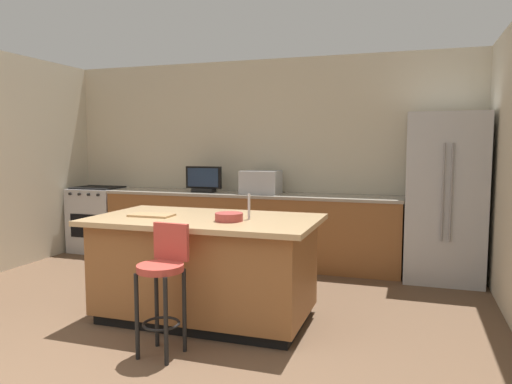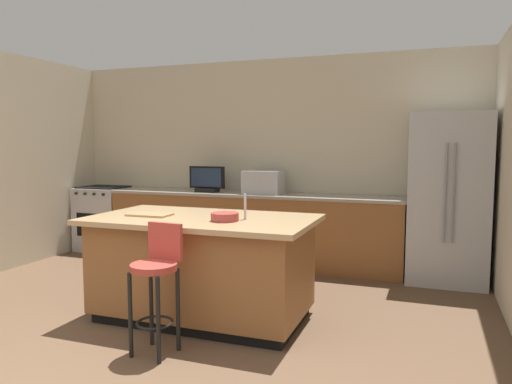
{
  "view_description": "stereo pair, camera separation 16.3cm",
  "coord_description": "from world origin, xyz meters",
  "px_view_note": "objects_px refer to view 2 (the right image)",
  "views": [
    {
      "loc": [
        1.96,
        -1.83,
        1.54
      ],
      "look_at": [
        0.39,
        2.95,
        1.05
      ],
      "focal_mm": 33.69,
      "sensor_mm": 36.0,
      "label": 1
    },
    {
      "loc": [
        2.11,
        -1.77,
        1.54
      ],
      "look_at": [
        0.39,
        2.95,
        1.05
      ],
      "focal_mm": 33.69,
      "sensor_mm": 36.0,
      "label": 2
    }
  ],
  "objects_px": {
    "kitchen_island": "(203,267)",
    "range_oven": "(105,218)",
    "refrigerator": "(448,198)",
    "bar_stool_center": "(157,277)",
    "cutting_board": "(150,215)",
    "fruit_bowl": "(225,217)",
    "tv_remote": "(227,216)",
    "microwave": "(264,182)",
    "tv_monitor": "(207,180)"
  },
  "relations": [
    {
      "from": "cutting_board",
      "to": "microwave",
      "type": "bearing_deg",
      "value": 81.05
    },
    {
      "from": "refrigerator",
      "to": "bar_stool_center",
      "type": "distance_m",
      "value": 3.45
    },
    {
      "from": "refrigerator",
      "to": "cutting_board",
      "type": "height_order",
      "value": "refrigerator"
    },
    {
      "from": "range_oven",
      "to": "bar_stool_center",
      "type": "xyz_separation_m",
      "value": [
        2.62,
        -2.8,
        0.11
      ]
    },
    {
      "from": "fruit_bowl",
      "to": "cutting_board",
      "type": "height_order",
      "value": "fruit_bowl"
    },
    {
      "from": "range_oven",
      "to": "fruit_bowl",
      "type": "height_order",
      "value": "fruit_bowl"
    },
    {
      "from": "range_oven",
      "to": "tv_remote",
      "type": "height_order",
      "value": "range_oven"
    },
    {
      "from": "cutting_board",
      "to": "tv_remote",
      "type": "bearing_deg",
      "value": 13.35
    },
    {
      "from": "range_oven",
      "to": "cutting_board",
      "type": "distance_m",
      "value": 3.06
    },
    {
      "from": "refrigerator",
      "to": "kitchen_island",
      "type": "bearing_deg",
      "value": -136.12
    },
    {
      "from": "refrigerator",
      "to": "microwave",
      "type": "distance_m",
      "value": 2.2
    },
    {
      "from": "refrigerator",
      "to": "tv_monitor",
      "type": "height_order",
      "value": "refrigerator"
    },
    {
      "from": "kitchen_island",
      "to": "range_oven",
      "type": "distance_m",
      "value": 3.32
    },
    {
      "from": "tv_monitor",
      "to": "fruit_bowl",
      "type": "distance_m",
      "value": 2.44
    },
    {
      "from": "range_oven",
      "to": "fruit_bowl",
      "type": "distance_m",
      "value": 3.65
    },
    {
      "from": "fruit_bowl",
      "to": "range_oven",
      "type": "bearing_deg",
      "value": 143.03
    },
    {
      "from": "refrigerator",
      "to": "bar_stool_center",
      "type": "bearing_deg",
      "value": -126.89
    },
    {
      "from": "kitchen_island",
      "to": "bar_stool_center",
      "type": "relative_size",
      "value": 2.05
    },
    {
      "from": "range_oven",
      "to": "bar_stool_center",
      "type": "distance_m",
      "value": 3.83
    },
    {
      "from": "bar_stool_center",
      "to": "fruit_bowl",
      "type": "relative_size",
      "value": 4.13
    },
    {
      "from": "microwave",
      "to": "tv_remote",
      "type": "height_order",
      "value": "microwave"
    },
    {
      "from": "kitchen_island",
      "to": "tv_remote",
      "type": "xyz_separation_m",
      "value": [
        0.21,
        0.07,
        0.45
      ]
    },
    {
      "from": "tv_monitor",
      "to": "bar_stool_center",
      "type": "relative_size",
      "value": 0.52
    },
    {
      "from": "refrigerator",
      "to": "range_oven",
      "type": "distance_m",
      "value": 4.7
    },
    {
      "from": "range_oven",
      "to": "cutting_board",
      "type": "xyz_separation_m",
      "value": [
        2.14,
        -2.13,
        0.45
      ]
    },
    {
      "from": "kitchen_island",
      "to": "range_oven",
      "type": "xyz_separation_m",
      "value": [
        -2.61,
        2.04,
        0.0
      ]
    },
    {
      "from": "kitchen_island",
      "to": "tv_remote",
      "type": "distance_m",
      "value": 0.51
    },
    {
      "from": "bar_stool_center",
      "to": "fruit_bowl",
      "type": "xyz_separation_m",
      "value": [
        0.27,
        0.63,
        0.37
      ]
    },
    {
      "from": "kitchen_island",
      "to": "tv_remote",
      "type": "relative_size",
      "value": 11.56
    },
    {
      "from": "fruit_bowl",
      "to": "tv_remote",
      "type": "bearing_deg",
      "value": 107.64
    },
    {
      "from": "microwave",
      "to": "fruit_bowl",
      "type": "relative_size",
      "value": 2.07
    },
    {
      "from": "refrigerator",
      "to": "tv_monitor",
      "type": "distance_m",
      "value": 2.98
    },
    {
      "from": "kitchen_island",
      "to": "range_oven",
      "type": "relative_size",
      "value": 2.09
    },
    {
      "from": "kitchen_island",
      "to": "microwave",
      "type": "height_order",
      "value": "microwave"
    },
    {
      "from": "range_oven",
      "to": "bar_stool_center",
      "type": "bearing_deg",
      "value": -46.96
    },
    {
      "from": "range_oven",
      "to": "tv_remote",
      "type": "xyz_separation_m",
      "value": [
        2.83,
        -1.97,
        0.45
      ]
    },
    {
      "from": "tv_remote",
      "to": "cutting_board",
      "type": "distance_m",
      "value": 0.71
    },
    {
      "from": "refrigerator",
      "to": "range_oven",
      "type": "bearing_deg",
      "value": 179.29
    },
    {
      "from": "refrigerator",
      "to": "fruit_bowl",
      "type": "height_order",
      "value": "refrigerator"
    },
    {
      "from": "kitchen_island",
      "to": "cutting_board",
      "type": "distance_m",
      "value": 0.66
    },
    {
      "from": "bar_stool_center",
      "to": "kitchen_island",
      "type": "bearing_deg",
      "value": 94.87
    },
    {
      "from": "range_oven",
      "to": "tv_monitor",
      "type": "relative_size",
      "value": 1.9
    },
    {
      "from": "refrigerator",
      "to": "microwave",
      "type": "bearing_deg",
      "value": 178.45
    },
    {
      "from": "range_oven",
      "to": "refrigerator",
      "type": "bearing_deg",
      "value": -0.71
    },
    {
      "from": "range_oven",
      "to": "tv_monitor",
      "type": "xyz_separation_m",
      "value": [
        1.7,
        -0.05,
        0.61
      ]
    },
    {
      "from": "microwave",
      "to": "tv_remote",
      "type": "bearing_deg",
      "value": -79.93
    },
    {
      "from": "kitchen_island",
      "to": "cutting_board",
      "type": "xyz_separation_m",
      "value": [
        -0.47,
        -0.09,
        0.45
      ]
    },
    {
      "from": "microwave",
      "to": "range_oven",
      "type": "bearing_deg",
      "value": -179.97
    },
    {
      "from": "bar_stool_center",
      "to": "tv_remote",
      "type": "distance_m",
      "value": 0.92
    },
    {
      "from": "fruit_bowl",
      "to": "bar_stool_center",
      "type": "bearing_deg",
      "value": -113.62
    }
  ]
}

